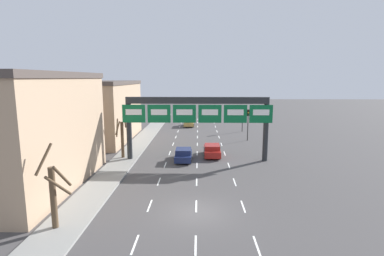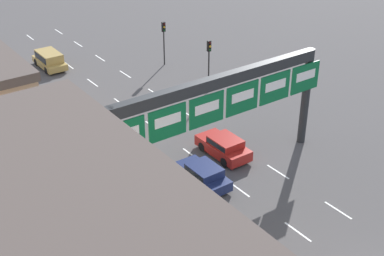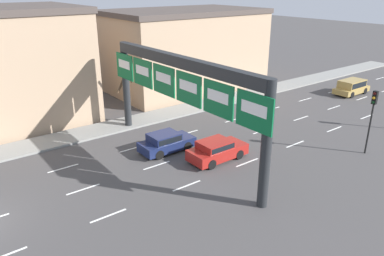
% 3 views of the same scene
% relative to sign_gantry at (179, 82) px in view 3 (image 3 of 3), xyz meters
% --- Properties ---
extents(lane_dashes, '(6.72, 67.00, 0.01)m').
position_rel_sign_gantry_xyz_m(lane_dashes, '(0.00, 0.60, -5.27)').
color(lane_dashes, white).
rests_on(lane_dashes, ground_plane).
extents(sign_gantry, '(15.96, 0.70, 6.94)m').
position_rel_sign_gantry_xyz_m(sign_gantry, '(0.00, 0.00, 0.00)').
color(sign_gantry, '#232628').
rests_on(sign_gantry, ground_plane).
extents(building_far, '(10.26, 16.83, 8.53)m').
position_rel_sign_gantry_xyz_m(building_far, '(-14.83, 11.25, -1.00)').
color(building_far, tan).
rests_on(building_far, ground_plane).
extents(car_navy, '(1.81, 3.92, 1.38)m').
position_rel_sign_gantry_xyz_m(car_navy, '(-1.48, -0.17, -4.54)').
color(car_navy, '#19234C').
rests_on(car_navy, ground_plane).
extents(car_red, '(1.86, 4.07, 1.41)m').
position_rel_sign_gantry_xyz_m(car_red, '(1.73, 1.77, -4.52)').
color(car_red, maroon).
rests_on(car_red, ground_plane).
extents(suv_gold, '(1.90, 4.21, 1.54)m').
position_rel_sign_gantry_xyz_m(suv_gold, '(-1.61, 23.63, -4.41)').
color(suv_gold, '#A88947').
rests_on(suv_gold, ground_plane).
extents(traffic_light_mid_block, '(0.30, 0.35, 4.50)m').
position_rel_sign_gantry_xyz_m(traffic_light_mid_block, '(7.24, 10.71, -2.06)').
color(traffic_light_mid_block, black).
rests_on(traffic_light_mid_block, ground_plane).
extents(tree_bare_closest, '(1.16, 1.34, 4.76)m').
position_rel_sign_gantry_xyz_m(tree_bare_closest, '(-8.34, 0.53, -2.79)').
color(tree_bare_closest, brown).
rests_on(tree_bare_closest, sidewalk_left).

